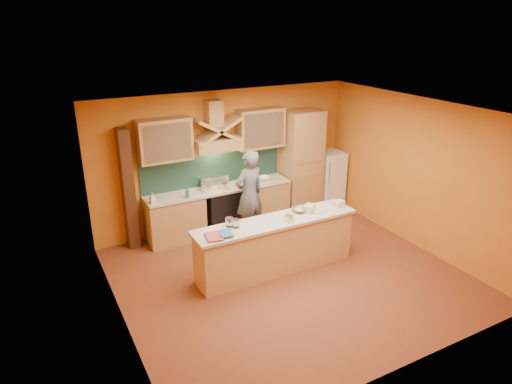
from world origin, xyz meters
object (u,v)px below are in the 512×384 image
stove (220,210)px  fridge (328,179)px  kitchen_scale (289,219)px  person (249,195)px  mixing_bowl (300,210)px

stove → fridge: bearing=0.0°
fridge → kitchen_scale: fridge is taller
stove → person: bearing=-53.4°
stove → person: person is taller
person → kitchen_scale: (-0.05, -1.52, 0.11)m
stove → kitchen_scale: bearing=-80.3°
person → mixing_bowl: size_ratio=6.47×
kitchen_scale → stove: bearing=96.6°
kitchen_scale → mixing_bowl: size_ratio=0.47×
person → mixing_bowl: bearing=93.3°
fridge → stove: bearing=180.0°
kitchen_scale → person: bearing=85.2°
fridge → person: 2.38m
person → kitchen_scale: bearing=75.9°
stove → fridge: 2.71m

